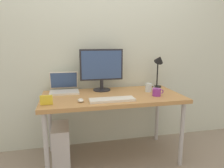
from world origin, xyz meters
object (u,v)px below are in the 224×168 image
at_px(mouse, 81,100).
at_px(glass_cup, 149,87).
at_px(desk, 112,100).
at_px(monitor, 102,67).
at_px(desk_lamp, 159,64).
at_px(computer_tower, 61,144).
at_px(keyboard, 112,100).
at_px(photo_frame, 46,100).
at_px(laptop, 64,87).
at_px(coffee_mug, 157,92).

distance_m(mouse, glass_cup, 0.83).
distance_m(desk, monitor, 0.41).
height_order(desk_lamp, computer_tower, desk_lamp).
xyz_separation_m(keyboard, photo_frame, (-0.61, -0.01, 0.04)).
bearing_deg(glass_cup, keyboard, -150.62).
bearing_deg(laptop, glass_cup, -11.92).
xyz_separation_m(coffee_mug, photo_frame, (-1.11, -0.09, 0.01)).
xyz_separation_m(coffee_mug, computer_tower, (-1.01, 0.17, -0.57)).
height_order(monitor, mouse, monitor).
height_order(mouse, coffee_mug, coffee_mug).
xyz_separation_m(glass_cup, photo_frame, (-1.10, -0.28, -0.00)).
bearing_deg(keyboard, monitor, 92.66).
distance_m(monitor, computer_tower, 0.96).
height_order(glass_cup, photo_frame, glass_cup).
relative_size(laptop, computer_tower, 0.76).
bearing_deg(glass_cup, computer_tower, -178.80).
relative_size(monitor, laptop, 1.55).
bearing_deg(monitor, desk, -72.95).
height_order(keyboard, photo_frame, photo_frame).
xyz_separation_m(desk, monitor, (-0.07, 0.23, 0.33)).
bearing_deg(computer_tower, keyboard, -26.60).
xyz_separation_m(desk, keyboard, (-0.05, -0.22, 0.07)).
relative_size(desk, computer_tower, 3.52).
bearing_deg(mouse, keyboard, -5.23).
bearing_deg(photo_frame, coffee_mug, 4.62).
height_order(monitor, glass_cup, monitor).
height_order(keyboard, mouse, mouse).
height_order(laptop, computer_tower, laptop).
distance_m(desk_lamp, coffee_mug, 0.49).
xyz_separation_m(desk, photo_frame, (-0.66, -0.23, 0.11)).
bearing_deg(laptop, mouse, -71.43).
relative_size(desk, desk_lamp, 3.54).
bearing_deg(monitor, mouse, -123.13).
distance_m(mouse, coffee_mug, 0.81).
distance_m(desk, desk_lamp, 0.77).
xyz_separation_m(laptop, coffee_mug, (0.95, -0.39, -0.02)).
distance_m(coffee_mug, computer_tower, 1.17).
bearing_deg(mouse, desk, 29.27).
xyz_separation_m(desk_lamp, glass_cup, (-0.20, -0.18, -0.24)).
bearing_deg(keyboard, mouse, 174.77).
xyz_separation_m(desk, computer_tower, (-0.56, 0.03, -0.47)).
bearing_deg(mouse, computer_tower, 132.68).
distance_m(coffee_mug, photo_frame, 1.11).
bearing_deg(glass_cup, monitor, 160.82).
xyz_separation_m(laptop, mouse, (0.15, -0.45, -0.04)).
bearing_deg(computer_tower, photo_frame, -110.50).
bearing_deg(coffee_mug, photo_frame, -175.38).
bearing_deg(monitor, glass_cup, -19.18).
height_order(coffee_mug, glass_cup, glass_cup).
distance_m(keyboard, computer_tower, 0.79).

